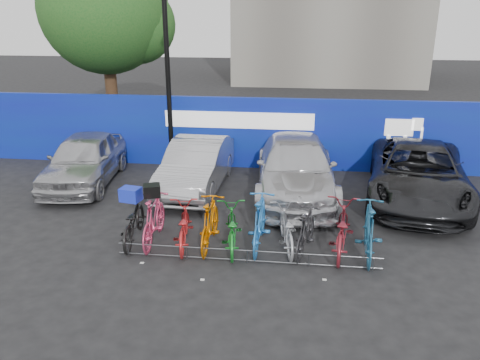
% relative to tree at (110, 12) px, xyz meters
% --- Properties ---
extents(ground, '(100.00, 100.00, 0.00)m').
position_rel_tree_xyz_m(ground, '(6.77, -10.06, -5.07)').
color(ground, black).
rests_on(ground, ground).
extents(hoarding, '(22.00, 0.18, 2.40)m').
position_rel_tree_xyz_m(hoarding, '(6.78, -4.06, -3.86)').
color(hoarding, navy).
rests_on(hoarding, ground).
extents(tree, '(5.40, 5.20, 7.80)m').
position_rel_tree_xyz_m(tree, '(0.00, 0.00, 0.00)').
color(tree, '#382314').
rests_on(tree, ground).
extents(lamppost, '(0.25, 0.50, 6.11)m').
position_rel_tree_xyz_m(lamppost, '(3.57, -4.66, -1.80)').
color(lamppost, black).
rests_on(lamppost, ground).
extents(bike_rack, '(5.60, 0.03, 0.30)m').
position_rel_tree_xyz_m(bike_rack, '(6.77, -10.66, -4.91)').
color(bike_rack, '#595B60').
rests_on(bike_rack, ground).
extents(car_0, '(2.36, 4.71, 1.54)m').
position_rel_tree_xyz_m(car_0, '(1.26, -6.30, -4.30)').
color(car_0, '#A8A9AD').
rests_on(car_0, ground).
extents(car_1, '(1.69, 4.50, 1.47)m').
position_rel_tree_xyz_m(car_1, '(4.78, -6.36, -4.34)').
color(car_1, '#9D9DA1').
rests_on(car_1, ground).
extents(car_2, '(2.48, 5.57, 1.59)m').
position_rel_tree_xyz_m(car_2, '(7.72, -6.39, -4.28)').
color(car_2, silver).
rests_on(car_2, ground).
extents(car_3, '(3.51, 5.98, 1.56)m').
position_rel_tree_xyz_m(car_3, '(11.12, -6.46, -4.29)').
color(car_3, black).
rests_on(car_3, ground).
extents(bike_0, '(0.87, 1.96, 1.00)m').
position_rel_tree_xyz_m(bike_0, '(4.07, -9.96, -4.57)').
color(bike_0, black).
rests_on(bike_0, ground).
extents(bike_1, '(0.61, 1.90, 1.13)m').
position_rel_tree_xyz_m(bike_1, '(4.56, -9.96, -4.50)').
color(bike_1, '#D43A66').
rests_on(bike_1, ground).
extents(bike_2, '(0.92, 1.88, 0.95)m').
position_rel_tree_xyz_m(bike_2, '(5.26, -10.04, -4.60)').
color(bike_2, red).
rests_on(bike_2, ground).
extents(bike_3, '(0.55, 1.88, 1.13)m').
position_rel_tree_xyz_m(bike_3, '(5.87, -10.00, -4.51)').
color(bike_3, '#CB6201').
rests_on(bike_3, ground).
extents(bike_4, '(0.91, 1.92, 0.97)m').
position_rel_tree_xyz_m(bike_4, '(6.35, -10.05, -4.58)').
color(bike_4, '#168024').
rests_on(bike_4, ground).
extents(bike_5, '(0.64, 2.01, 1.19)m').
position_rel_tree_xyz_m(bike_5, '(6.97, -9.88, -4.47)').
color(bike_5, blue).
rests_on(bike_5, ground).
extents(bike_6, '(0.92, 1.87, 0.94)m').
position_rel_tree_xyz_m(bike_6, '(7.56, -9.88, -4.60)').
color(bike_6, '#A0A3A8').
rests_on(bike_6, ground).
extents(bike_7, '(0.85, 1.72, 0.99)m').
position_rel_tree_xyz_m(bike_7, '(8.00, -10.02, -4.57)').
color(bike_7, '#272629').
rests_on(bike_7, ground).
extents(bike_8, '(0.98, 2.14, 1.09)m').
position_rel_tree_xyz_m(bike_8, '(8.76, -9.91, -4.53)').
color(bike_8, maroon).
rests_on(bike_8, ground).
extents(bike_9, '(0.74, 2.05, 1.21)m').
position_rel_tree_xyz_m(bike_9, '(9.33, -10.02, -4.47)').
color(bike_9, '#1E587D').
rests_on(bike_9, ground).
extents(cargo_crate, '(0.48, 0.40, 0.31)m').
position_rel_tree_xyz_m(cargo_crate, '(4.07, -9.96, -3.92)').
color(cargo_crate, '#182BBE').
rests_on(cargo_crate, bike_0).
extents(cargo_topcase, '(0.45, 0.43, 0.27)m').
position_rel_tree_xyz_m(cargo_topcase, '(4.56, -9.96, -3.80)').
color(cargo_topcase, black).
rests_on(cargo_topcase, bike_1).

